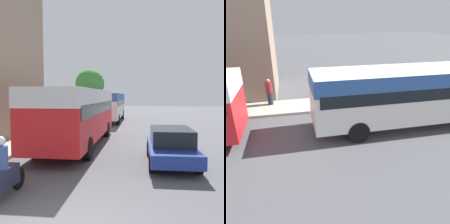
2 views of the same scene
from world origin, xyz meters
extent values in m
cube|color=red|center=(-1.76, 9.18, 1.80)|extent=(2.57, 10.00, 2.60)
cube|color=white|center=(-1.76, 9.18, 2.71)|extent=(2.59, 10.05, 0.78)
cube|color=black|center=(-1.76, 9.18, 2.12)|extent=(2.62, 9.60, 0.57)
cylinder|color=black|center=(-2.94, 12.28, 0.50)|extent=(0.28, 1.00, 1.00)
cylinder|color=black|center=(-0.58, 12.28, 0.50)|extent=(0.28, 1.00, 1.00)
cylinder|color=black|center=(-2.94, 6.08, 0.50)|extent=(0.28, 1.00, 1.00)
cylinder|color=black|center=(-0.58, 6.08, 0.50)|extent=(0.28, 1.00, 1.00)
cube|color=silver|center=(-1.57, 22.36, 1.74)|extent=(2.45, 10.09, 2.47)
cube|color=#2D569E|center=(-1.57, 22.36, 2.60)|extent=(2.47, 10.14, 0.74)
cube|color=black|center=(-1.57, 22.36, 2.04)|extent=(2.50, 9.68, 0.54)
cylinder|color=black|center=(-2.69, 25.49, 0.50)|extent=(0.28, 1.00, 1.00)
cylinder|color=black|center=(-0.44, 25.49, 0.50)|extent=(0.28, 1.00, 1.00)
cylinder|color=black|center=(-2.69, 19.24, 0.50)|extent=(0.28, 1.00, 1.00)
cylinder|color=black|center=(-0.44, 19.24, 0.50)|extent=(0.28, 1.00, 1.00)
cube|color=#1E2338|center=(-1.96, 1.78, 0.59)|extent=(0.39, 1.10, 0.55)
cylinder|color=black|center=(-1.96, 2.58, 0.32)|extent=(0.10, 0.64, 0.64)
cylinder|color=#33477F|center=(-1.96, 1.68, 1.17)|extent=(0.36, 0.36, 0.60)
sphere|color=silver|center=(-1.96, 1.68, 1.60)|extent=(0.26, 0.26, 0.26)
cube|color=navy|center=(2.91, 5.97, 0.56)|extent=(1.80, 4.28, 0.48)
cube|color=black|center=(2.91, 5.97, 1.12)|extent=(1.59, 2.35, 0.65)
cylinder|color=black|center=(3.74, 4.64, 0.32)|extent=(0.22, 0.64, 0.64)
cylinder|color=black|center=(2.08, 4.64, 0.32)|extent=(0.22, 0.64, 0.64)
cylinder|color=black|center=(3.74, 7.29, 0.32)|extent=(0.22, 0.64, 0.64)
cylinder|color=black|center=(2.08, 7.29, 0.32)|extent=(0.22, 0.64, 0.64)
cylinder|color=#232838|center=(-5.62, 15.10, 0.54)|extent=(0.31, 0.31, 0.78)
cylinder|color=maroon|center=(-5.62, 15.10, 1.25)|extent=(0.39, 0.39, 0.65)
sphere|color=tan|center=(-5.62, 15.10, 1.68)|extent=(0.21, 0.21, 0.21)
cylinder|color=brown|center=(-5.21, 29.48, 1.53)|extent=(0.36, 0.36, 2.76)
sphere|color=#387A33|center=(-5.21, 29.48, 4.39)|extent=(3.96, 3.96, 3.96)
camera|label=1|loc=(1.63, -4.35, 2.79)|focal=40.00mm
camera|label=2|loc=(7.75, 16.49, 5.35)|focal=35.00mm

